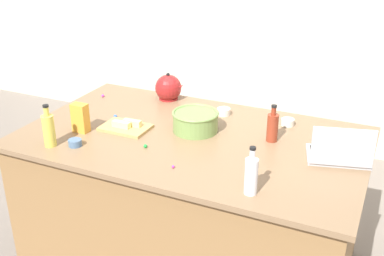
% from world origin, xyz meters
% --- Properties ---
extents(wall_back, '(8.00, 0.10, 2.60)m').
position_xyz_m(wall_back, '(0.00, 2.04, 1.30)').
color(wall_back, beige).
rests_on(wall_back, ground).
extents(island_counter, '(1.94, 1.15, 0.90)m').
position_xyz_m(island_counter, '(0.00, 0.00, 0.45)').
color(island_counter, olive).
rests_on(island_counter, ground).
extents(laptop, '(0.36, 0.30, 0.22)m').
position_xyz_m(laptop, '(0.80, 0.04, 0.95)').
color(laptop, '#B7B7BC').
rests_on(laptop, island_counter).
extents(mixing_bowl_large, '(0.27, 0.27, 0.12)m').
position_xyz_m(mixing_bowl_large, '(-0.01, 0.07, 0.96)').
color(mixing_bowl_large, '#72934C').
rests_on(mixing_bowl_large, island_counter).
extents(bottle_vinegar, '(0.06, 0.06, 0.23)m').
position_xyz_m(bottle_vinegar, '(0.49, -0.44, 0.99)').
color(bottle_vinegar, white).
rests_on(bottle_vinegar, island_counter).
extents(bottle_oil, '(0.07, 0.07, 0.24)m').
position_xyz_m(bottle_oil, '(-0.65, -0.43, 1.00)').
color(bottle_oil, '#DBC64C').
rests_on(bottle_oil, island_counter).
extents(bottle_soy, '(0.06, 0.06, 0.21)m').
position_xyz_m(bottle_soy, '(0.43, 0.13, 0.98)').
color(bottle_soy, maroon).
rests_on(bottle_soy, island_counter).
extents(kettle, '(0.21, 0.18, 0.20)m').
position_xyz_m(kettle, '(-0.39, 0.47, 0.98)').
color(kettle, maroon).
rests_on(kettle, island_counter).
extents(cutting_board, '(0.28, 0.19, 0.02)m').
position_xyz_m(cutting_board, '(-0.40, -0.07, 0.91)').
color(cutting_board, tan).
rests_on(cutting_board, island_counter).
extents(butter_stick_left, '(0.11, 0.04, 0.04)m').
position_xyz_m(butter_stick_left, '(-0.41, -0.10, 0.94)').
color(butter_stick_left, '#F4E58C').
rests_on(butter_stick_left, cutting_board).
extents(butter_stick_right, '(0.11, 0.04, 0.04)m').
position_xyz_m(butter_stick_right, '(-0.36, -0.05, 0.94)').
color(butter_stick_right, '#F4E58C').
rests_on(butter_stick_right, cutting_board).
extents(ramekin_small, '(0.08, 0.08, 0.04)m').
position_xyz_m(ramekin_small, '(0.05, 0.37, 0.92)').
color(ramekin_small, beige).
rests_on(ramekin_small, island_counter).
extents(ramekin_medium, '(0.08, 0.08, 0.04)m').
position_xyz_m(ramekin_medium, '(0.46, 0.38, 0.92)').
color(ramekin_medium, beige).
rests_on(ramekin_medium, island_counter).
extents(ramekin_wide, '(0.07, 0.07, 0.04)m').
position_xyz_m(ramekin_wide, '(-0.53, -0.38, 0.92)').
color(ramekin_wide, slate).
rests_on(ramekin_wide, island_counter).
extents(candy_bag, '(0.09, 0.06, 0.17)m').
position_xyz_m(candy_bag, '(-0.61, -0.21, 0.99)').
color(candy_bag, gold).
rests_on(candy_bag, island_counter).
extents(candy_0, '(0.02, 0.02, 0.02)m').
position_xyz_m(candy_0, '(-0.83, 0.32, 0.91)').
color(candy_0, '#CC3399').
rests_on(candy_0, island_counter).
extents(candy_1, '(0.02, 0.02, 0.02)m').
position_xyz_m(candy_1, '(0.05, 0.17, 0.91)').
color(candy_1, red).
rests_on(candy_1, island_counter).
extents(candy_2, '(0.02, 0.02, 0.02)m').
position_xyz_m(candy_2, '(-0.17, -0.24, 0.91)').
color(candy_2, green).
rests_on(candy_2, island_counter).
extents(candy_3, '(0.02, 0.02, 0.02)m').
position_xyz_m(candy_3, '(0.41, -0.24, 0.91)').
color(candy_3, '#CC3399').
rests_on(candy_3, island_counter).
extents(candy_4, '(0.02, 0.02, 0.02)m').
position_xyz_m(candy_4, '(-0.54, 0.04, 0.91)').
color(candy_4, blue).
rests_on(candy_4, island_counter).
extents(candy_5, '(0.01, 0.01, 0.01)m').
position_xyz_m(candy_5, '(0.07, -0.38, 0.91)').
color(candy_5, '#CC3399').
rests_on(candy_5, island_counter).
extents(candy_6, '(0.02, 0.02, 0.02)m').
position_xyz_m(candy_6, '(0.03, 0.43, 0.91)').
color(candy_6, green).
rests_on(candy_6, island_counter).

